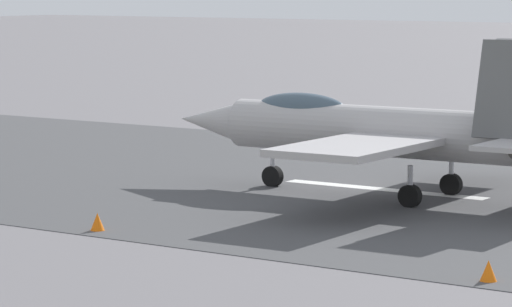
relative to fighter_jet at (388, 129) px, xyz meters
The scene contains 5 objects.
ground_plane 2.98m from the fighter_jet, 50.99° to the right, with size 400.00×400.00×0.00m, color slate.
runway_strip 2.97m from the fighter_jet, 51.43° to the right, with size 240.00×26.00×0.02m.
fighter_jet is the anchor object (origin of this frame).
marker_cone_near 14.07m from the fighter_jet, 129.37° to the left, with size 0.44×0.44×0.55m, color orange.
marker_cone_mid 11.63m from the fighter_jet, 70.18° to the left, with size 0.44×0.44×0.55m, color orange.
Camera 1 is at (-24.55, 43.62, 7.35)m, focal length 98.78 mm.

